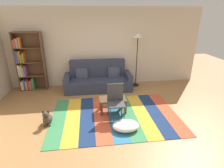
# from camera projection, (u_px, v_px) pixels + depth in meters

# --- Properties ---
(ground_plane) EXTENTS (14.00, 14.00, 0.00)m
(ground_plane) POSITION_uv_depth(u_px,v_px,m) (116.00, 120.00, 4.49)
(ground_plane) COLOR #9E7042
(back_wall) EXTENTS (6.80, 0.10, 2.70)m
(back_wall) POSITION_uv_depth(u_px,v_px,m) (106.00, 48.00, 6.35)
(back_wall) COLOR beige
(back_wall) RESTS_ON ground_plane
(rug) EXTENTS (3.23, 2.22, 0.01)m
(rug) POSITION_uv_depth(u_px,v_px,m) (115.00, 115.00, 4.67)
(rug) COLOR #387F4C
(rug) RESTS_ON ground_plane
(couch) EXTENTS (2.26, 0.80, 1.00)m
(couch) POSITION_uv_depth(u_px,v_px,m) (98.00, 80.00, 6.20)
(couch) COLOR #2D3347
(couch) RESTS_ON ground_plane
(bookshelf) EXTENTS (0.90, 0.28, 1.94)m
(bookshelf) POSITION_uv_depth(u_px,v_px,m) (28.00, 65.00, 5.98)
(bookshelf) COLOR brown
(bookshelf) RESTS_ON ground_plane
(coffee_table) EXTENTS (0.70, 0.42, 0.38)m
(coffee_table) POSITION_uv_depth(u_px,v_px,m) (113.00, 101.00, 4.76)
(coffee_table) COLOR #513826
(coffee_table) RESTS_ON rug
(pouf) EXTENTS (0.61, 0.46, 0.18)m
(pouf) POSITION_uv_depth(u_px,v_px,m) (126.00, 126.00, 4.08)
(pouf) COLOR white
(pouf) RESTS_ON rug
(dog) EXTENTS (0.22, 0.35, 0.40)m
(dog) POSITION_uv_depth(u_px,v_px,m) (47.00, 118.00, 4.26)
(dog) COLOR #473D33
(dog) RESTS_ON ground_plane
(standing_lamp) EXTENTS (0.32, 0.32, 1.87)m
(standing_lamp) POSITION_uv_depth(u_px,v_px,m) (138.00, 42.00, 6.06)
(standing_lamp) COLOR black
(standing_lamp) RESTS_ON ground_plane
(tv_remote) EXTENTS (0.05, 0.15, 0.02)m
(tv_remote) POSITION_uv_depth(u_px,v_px,m) (113.00, 98.00, 4.73)
(tv_remote) COLOR black
(tv_remote) RESTS_ON coffee_table
(folding_chair) EXTENTS (0.40, 0.40, 0.90)m
(folding_chair) POSITION_uv_depth(u_px,v_px,m) (116.00, 99.00, 4.38)
(folding_chair) COLOR #38383D
(folding_chair) RESTS_ON ground_plane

